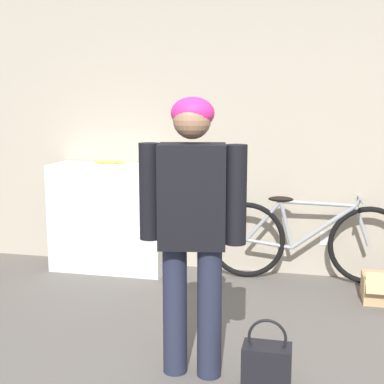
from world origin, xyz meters
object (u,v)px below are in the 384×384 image
at_px(person, 192,214).
at_px(banana, 110,162).
at_px(bicycle, 306,240).
at_px(handbag, 267,366).

height_order(person, banana, person).
distance_m(bicycle, banana, 1.93).
height_order(bicycle, handbag, bicycle).
height_order(person, bicycle, person).
bearing_deg(person, banana, 113.02).
bearing_deg(banana, bicycle, 1.03).
xyz_separation_m(bicycle, banana, (-1.82, -0.03, 0.65)).
bearing_deg(handbag, banana, 130.92).
distance_m(person, handbag, 0.93).
height_order(banana, handbag, banana).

